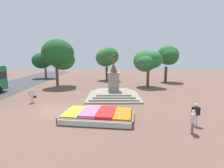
{
  "coord_description": "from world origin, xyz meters",
  "views": [
    {
      "loc": [
        4.85,
        -14.98,
        4.79
      ],
      "look_at": [
        5.02,
        1.8,
        2.02
      ],
      "focal_mm": 28.0,
      "sensor_mm": 36.0,
      "label": 1
    }
  ],
  "objects_px": {
    "pedestrian_with_handbag": "(32,94)",
    "pedestrian_crossing_plaza": "(196,113)",
    "pedestrian_near_planter": "(193,120)",
    "statue_monument": "(114,92)",
    "flower_planter": "(98,116)"
  },
  "relations": [
    {
      "from": "pedestrian_crossing_plaza",
      "to": "pedestrian_with_handbag",
      "type": "bearing_deg",
      "value": 156.35
    },
    {
      "from": "flower_planter",
      "to": "statue_monument",
      "type": "bearing_deg",
      "value": 79.51
    },
    {
      "from": "statue_monument",
      "to": "pedestrian_with_handbag",
      "type": "relative_size",
      "value": 3.75
    },
    {
      "from": "pedestrian_with_handbag",
      "to": "pedestrian_crossing_plaza",
      "type": "height_order",
      "value": "pedestrian_crossing_plaza"
    },
    {
      "from": "flower_planter",
      "to": "pedestrian_near_planter",
      "type": "height_order",
      "value": "pedestrian_near_planter"
    },
    {
      "from": "statue_monument",
      "to": "pedestrian_crossing_plaza",
      "type": "xyz_separation_m",
      "value": [
        5.42,
        -8.33,
        0.24
      ]
    },
    {
      "from": "statue_monument",
      "to": "pedestrian_near_planter",
      "type": "distance_m",
      "value": 10.6
    },
    {
      "from": "pedestrian_near_planter",
      "to": "pedestrian_crossing_plaza",
      "type": "distance_m",
      "value": 1.4
    },
    {
      "from": "flower_planter",
      "to": "pedestrian_with_handbag",
      "type": "relative_size",
      "value": 3.64
    },
    {
      "from": "statue_monument",
      "to": "pedestrian_near_planter",
      "type": "xyz_separation_m",
      "value": [
        4.67,
        -9.51,
        0.2
      ]
    },
    {
      "from": "pedestrian_with_handbag",
      "to": "pedestrian_crossing_plaza",
      "type": "distance_m",
      "value": 15.01
    },
    {
      "from": "pedestrian_near_planter",
      "to": "pedestrian_crossing_plaza",
      "type": "xyz_separation_m",
      "value": [
        0.75,
        1.19,
        0.04
      ]
    },
    {
      "from": "pedestrian_near_planter",
      "to": "pedestrian_with_handbag",
      "type": "bearing_deg",
      "value": 150.99
    },
    {
      "from": "pedestrian_crossing_plaza",
      "to": "flower_planter",
      "type": "bearing_deg",
      "value": 168.93
    },
    {
      "from": "pedestrian_with_handbag",
      "to": "pedestrian_crossing_plaza",
      "type": "bearing_deg",
      "value": -23.65
    }
  ]
}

